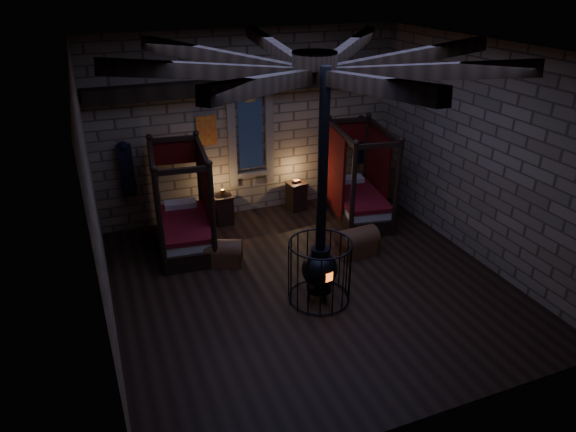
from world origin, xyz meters
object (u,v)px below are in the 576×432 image
object	(u,v)px
trunk_left	(224,253)
stove	(320,267)
bed_right	(357,196)
trunk_right	(357,242)
bed_left	(184,224)

from	to	relation	value
trunk_left	stove	xyz separation A→B (m)	(1.25, -1.79, 0.43)
bed_right	stove	xyz separation A→B (m)	(-2.23, -2.74, 0.13)
bed_right	trunk_left	bearing A→B (deg)	-155.07
trunk_left	stove	bearing A→B (deg)	-33.45
trunk_left	trunk_right	world-z (taller)	trunk_right
bed_right	stove	bearing A→B (deg)	-119.41
bed_right	trunk_right	size ratio (longest dim) A/B	2.64
trunk_left	trunk_right	distance (m)	2.72
trunk_right	stove	xyz separation A→B (m)	(-1.40, -1.18, 0.40)
trunk_left	trunk_right	xyz separation A→B (m)	(2.65, -0.61, 0.02)
bed_left	trunk_right	world-z (taller)	bed_left
bed_left	trunk_right	distance (m)	3.61
trunk_left	stove	distance (m)	2.23
bed_left	trunk_left	xyz separation A→B (m)	(0.57, -1.00, -0.29)
stove	trunk_left	bearing A→B (deg)	114.09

